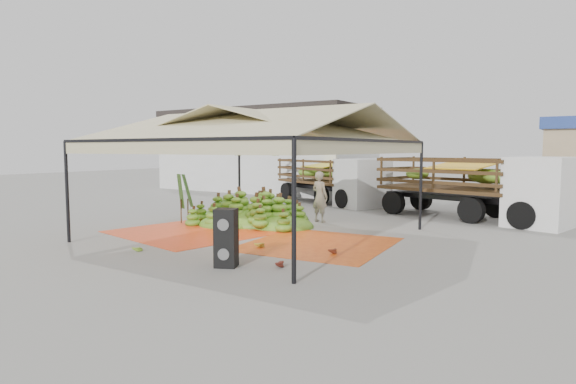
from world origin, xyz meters
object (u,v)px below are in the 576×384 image
Objects in this scene: truck_right at (478,181)px; banana_heap at (254,207)px; truck_left at (334,175)px; speaker_stack at (226,238)px; vendor at (320,197)px.

banana_heap is at bearing -127.40° from truck_right.
truck_left is (-0.67, 7.58, 0.82)m from banana_heap.
speaker_stack is 0.20× the size of truck_left.
vendor is 0.25× the size of truck_right.
vendor is (-1.66, 7.31, 0.28)m from speaker_stack.
speaker_stack is (3.61, -5.77, 0.09)m from banana_heap.
banana_heap is 8.81m from truck_right.
truck_right reaches higher than banana_heap.
vendor reaches higher than banana_heap.
truck_left is at bearing -54.74° from vendor.
truck_right is at bearing 49.92° from speaker_stack.
vendor is 6.59m from truck_left.
truck_right reaches higher than truck_left.
banana_heap is at bearing 97.73° from speaker_stack.
vendor is 6.29m from truck_right.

